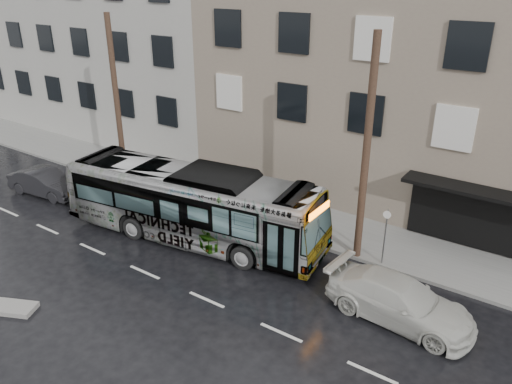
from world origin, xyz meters
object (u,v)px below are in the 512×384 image
(bus, at_px, (192,204))
(utility_pole_front, at_px, (366,153))
(sign_post, at_px, (385,237))
(white_sedan, at_px, (400,300))
(dark_sedan, at_px, (45,182))
(utility_pole_rear, at_px, (117,103))

(bus, bearing_deg, utility_pole_front, -77.18)
(sign_post, height_order, bus, bus)
(utility_pole_front, height_order, white_sedan, utility_pole_front)
(dark_sedan, bearing_deg, sign_post, -86.40)
(utility_pole_front, xyz_separation_m, sign_post, (1.10, 0.00, -3.30))
(utility_pole_front, bearing_deg, dark_sedan, -168.30)
(sign_post, distance_m, dark_sedan, 17.82)
(utility_pole_rear, height_order, dark_sedan, utility_pole_rear)
(sign_post, bearing_deg, bus, -161.98)
(bus, bearing_deg, white_sedan, -99.84)
(sign_post, distance_m, bus, 8.26)
(sign_post, xyz_separation_m, dark_sedan, (-17.48, -3.39, -0.65))
(bus, bearing_deg, utility_pole_rear, 62.68)
(utility_pole_rear, relative_size, sign_post, 3.75)
(white_sedan, bearing_deg, dark_sedan, 95.91)
(utility_pole_front, relative_size, white_sedan, 1.76)
(bus, distance_m, white_sedan, 9.61)
(utility_pole_front, relative_size, dark_sedan, 2.12)
(sign_post, xyz_separation_m, bus, (-7.85, -2.55, 0.33))
(utility_pole_rear, height_order, sign_post, utility_pole_rear)
(dark_sedan, bearing_deg, bus, -92.41)
(bus, bearing_deg, dark_sedan, 87.08)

